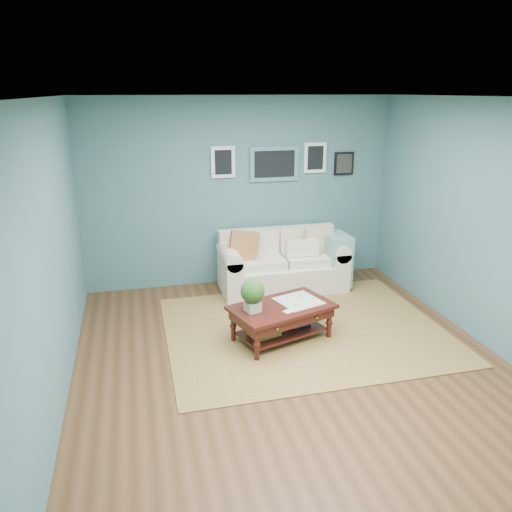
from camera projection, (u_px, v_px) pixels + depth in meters
name	position (u px, v px, depth m)	size (l,w,h in m)	color
room_shell	(293.00, 238.00, 4.98)	(5.00, 5.02, 2.70)	brown
area_rug	(304.00, 329.00, 6.04)	(3.28, 2.63, 0.01)	brown
loveseat	(287.00, 263.00, 7.23)	(1.83, 0.83, 0.94)	white
coffee_table	(277.00, 312.00, 5.68)	(1.29, 0.99, 0.80)	black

